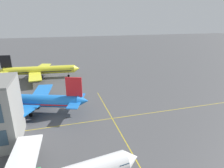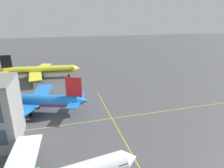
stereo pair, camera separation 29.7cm
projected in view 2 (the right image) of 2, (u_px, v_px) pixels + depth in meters
name	position (u px, v px, depth m)	size (l,w,h in m)	color
airliner_second_row	(29.00, 100.00, 58.16)	(36.59, 31.34, 11.73)	blue
airliner_third_row	(40.00, 70.00, 91.96)	(37.82, 32.44, 11.75)	yellow
taxiway_markings	(134.00, 159.00, 39.81)	(169.04, 77.16, 0.01)	yellow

